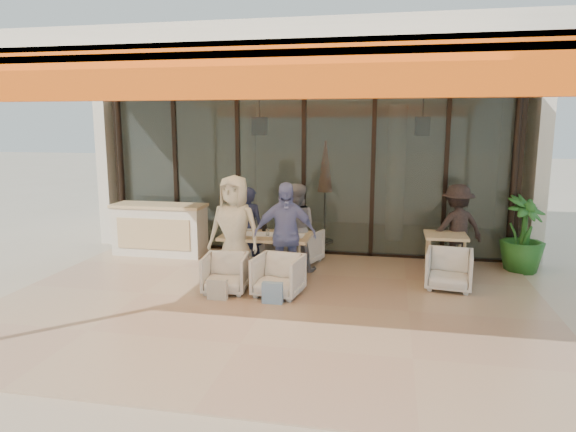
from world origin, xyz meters
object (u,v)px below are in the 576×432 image
host_counter (160,229)px  chair_far_left (257,245)px  diner_grey (295,228)px  potted_palm (523,234)px  side_table (445,240)px  diner_cream (234,230)px  chair_near_right (278,274)px  chair_near_left (226,272)px  diner_periwinkle (285,235)px  dining_table (266,238)px  side_chair (449,268)px  diner_navy (249,228)px  chair_far_right (300,245)px  standing_woman (457,228)px

host_counter → chair_far_left: (2.01, -0.05, -0.22)m
diner_grey → potted_palm: (3.96, 0.75, -0.11)m
side_table → chair_far_left: bearing=174.8°
side_table → diner_cream: bearing=-162.4°
chair_near_right → diner_grey: 1.47m
chair_near_left → chair_near_right: chair_near_right is taller
diner_grey → diner_periwinkle: size_ratio=0.93×
diner_periwinkle → dining_table: bearing=120.4°
chair_far_left → side_chair: side_chair is taller
chair_near_left → diner_navy: bearing=84.0°
diner_navy → chair_near_right: bearing=133.5°
diner_navy → dining_table: bearing=145.5°
diner_cream → diner_navy: bearing=96.9°
dining_table → chair_far_right: dining_table is taller
potted_palm → dining_table: bearing=-164.8°
diner_cream → standing_woman: size_ratio=1.15×
chair_near_right → dining_table: bearing=122.2°
dining_table → chair_near_right: size_ratio=2.13×
side_table → host_counter: bearing=176.1°
side_table → diner_grey: bearing=-175.9°
chair_near_right → diner_periwinkle: size_ratio=0.41×
host_counter → diner_navy: 2.09m
host_counter → chair_far_left: bearing=-1.6°
standing_woman → potted_palm: bearing=165.3°
host_counter → chair_far_right: 2.85m
diner_grey → side_chair: size_ratio=2.21×
diner_grey → diner_cream: size_ratio=0.88×
chair_near_left → diner_periwinkle: (0.84, 0.50, 0.51)m
dining_table → side_chair: 3.03m
diner_navy → diner_grey: bearing=-167.4°
chair_far_left → side_chair: size_ratio=0.88×
potted_palm → chair_near_left: bearing=-155.8°
standing_woman → host_counter: bearing=-22.0°
chair_near_left → standing_woman: bearing=22.7°
side_table → potted_palm: potted_palm is taller
dining_table → potted_palm: 4.54m
chair_far_left → side_chair: 3.59m
potted_palm → chair_far_left: bearing=-177.0°
standing_woman → chair_near_right: bearing=13.0°
side_table → side_chair: side_table is taller
chair_near_right → diner_periwinkle: diner_periwinkle is taller
host_counter → chair_near_left: (2.01, -1.95, -0.19)m
chair_far_left → side_table: bearing=-175.5°
chair_far_left → chair_near_right: bearing=123.6°
chair_far_right → chair_near_left: (-0.84, -1.90, -0.02)m
host_counter → diner_navy: (2.01, -0.55, 0.22)m
diner_grey → standing_woman: size_ratio=1.01×
chair_near_left → diner_grey: diner_grey is taller
dining_table → diner_cream: (-0.41, -0.46, 0.21)m
dining_table → diner_navy: (-0.41, 0.44, 0.06)m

